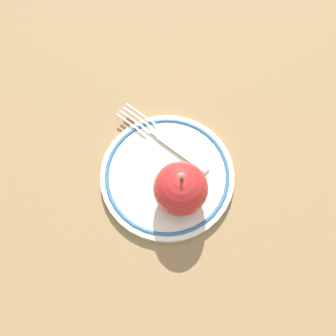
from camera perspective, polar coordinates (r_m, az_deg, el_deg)
ground_plane at (r=0.58m, az=-0.91°, el=-0.71°), size 2.00×2.00×0.00m
plate at (r=0.57m, az=0.00°, el=-1.01°), size 0.20×0.20×0.02m
apple_red_whole at (r=0.52m, az=1.94°, el=-3.16°), size 0.08×0.08×0.09m
fork at (r=0.58m, az=-0.36°, el=4.21°), size 0.17×0.03×0.00m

